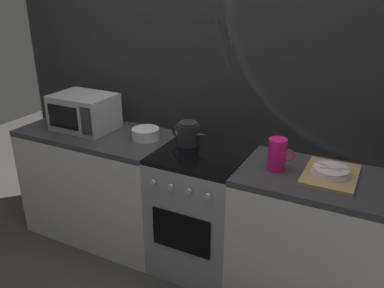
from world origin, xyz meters
TOP-DOWN VIEW (x-y plane):
  - ground_plane at (0.00, 0.00)m, footprint 8.00×8.00m
  - back_wall at (0.00, 0.32)m, footprint 3.60×0.05m
  - counter_left at (-0.90, 0.00)m, footprint 1.20×0.60m
  - stove_unit at (-0.00, -0.00)m, footprint 0.60×0.63m
  - counter_right at (0.90, 0.00)m, footprint 1.20×0.60m
  - microwave at (-1.02, 0.02)m, footprint 0.46×0.35m
  - kettle at (-0.15, 0.09)m, footprint 0.28×0.15m
  - mixing_bowl at (-0.48, 0.04)m, footprint 0.20×0.20m
  - pitcher at (0.51, -0.02)m, footprint 0.16×0.11m
  - dish_pile at (0.82, 0.03)m, footprint 0.30×0.40m

SIDE VIEW (x-z plane):
  - ground_plane at x=0.00m, z-range 0.00..0.00m
  - stove_unit at x=0.00m, z-range 0.00..0.90m
  - counter_left at x=-0.90m, z-range 0.00..0.90m
  - counter_right at x=0.90m, z-range 0.00..0.90m
  - dish_pile at x=0.82m, z-range 0.89..0.96m
  - mixing_bowl at x=-0.48m, z-range 0.90..0.98m
  - kettle at x=-0.15m, z-range 0.90..1.06m
  - pitcher at x=0.51m, z-range 0.90..1.10m
  - microwave at x=-1.02m, z-range 0.90..1.17m
  - back_wall at x=0.00m, z-range 0.00..2.40m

